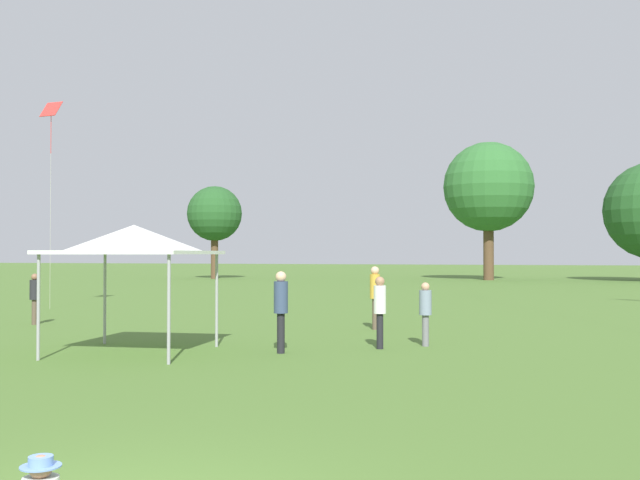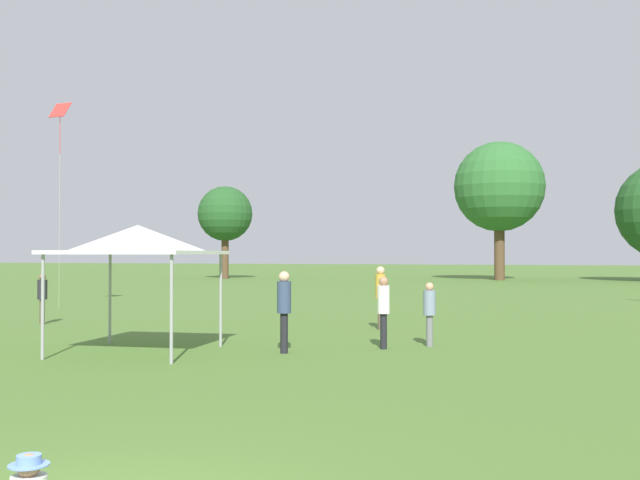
% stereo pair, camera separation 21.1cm
% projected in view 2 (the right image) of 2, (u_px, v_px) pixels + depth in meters
% --- Properties ---
extents(person_standing_0, '(0.31, 0.31, 1.59)m').
position_uv_depth(person_standing_0, '(42.00, 294.00, 23.41)').
color(person_standing_0, brown).
rests_on(person_standing_0, ground).
extents(person_standing_2, '(0.42, 0.42, 1.81)m').
position_uv_depth(person_standing_2, '(284.00, 303.00, 16.57)').
color(person_standing_2, black).
rests_on(person_standing_2, ground).
extents(person_standing_5, '(0.37, 0.37, 1.67)m').
position_uv_depth(person_standing_5, '(384.00, 305.00, 17.29)').
color(person_standing_5, black).
rests_on(person_standing_5, ground).
extents(person_standing_6, '(0.41, 0.41, 1.52)m').
position_uv_depth(person_standing_6, '(429.00, 308.00, 17.78)').
color(person_standing_6, slate).
rests_on(person_standing_6, ground).
extents(person_standing_7, '(0.35, 0.35, 1.84)m').
position_uv_depth(person_standing_7, '(380.00, 291.00, 21.70)').
color(person_standing_7, brown).
rests_on(person_standing_7, ground).
extents(canopy_tent, '(3.48, 3.48, 2.85)m').
position_uv_depth(canopy_tent, '(138.00, 240.00, 16.69)').
color(canopy_tent, white).
rests_on(canopy_tent, ground).
extents(kite_2, '(0.82, 0.54, 8.31)m').
position_uv_depth(kite_2, '(60.00, 118.00, 30.05)').
color(kite_2, red).
rests_on(kite_2, ground).
extents(distant_tree_2, '(7.57, 7.57, 11.66)m').
position_uv_depth(distant_tree_2, '(499.00, 187.00, 62.89)').
color(distant_tree_2, brown).
rests_on(distant_tree_2, ground).
extents(distant_tree_3, '(4.88, 4.88, 8.23)m').
position_uv_depth(distant_tree_3, '(225.00, 214.00, 66.55)').
color(distant_tree_3, brown).
rests_on(distant_tree_3, ground).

